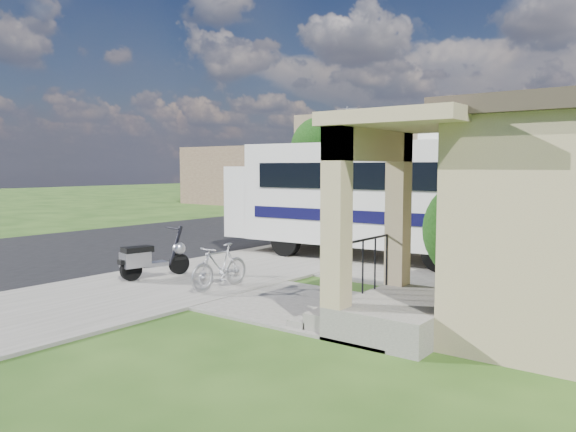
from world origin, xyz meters
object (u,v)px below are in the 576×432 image
Objects in this scene: pickup_truck at (331,203)px; garden_hose at (380,306)px; shrub at (482,226)px; scooter at (151,258)px; van at (388,198)px; bicycle at (220,269)px; motorhome at (370,194)px.

pickup_truck is 14.78× the size of garden_hose.
shrub is at bearing 62.56° from garden_hose.
garden_hose is (9.98, -13.85, -0.79)m from pickup_truck.
van is (-4.81, 21.16, 0.29)m from scooter.
van is 22.93m from garden_hose.
motorhome is at bearing 87.89° from bicycle.
scooter is at bearing -172.82° from garden_hose.
motorhome is 3.00× the size of shrub.
motorhome reaches higher than shrub.
shrub is 0.52× the size of van.
pickup_truck reaches higher than van.
pickup_truck is at bearing 125.77° from garden_hose.
motorhome is 5.80m from bicycle.
pickup_truck is at bearing 119.04° from scooter.
garden_hose is (3.46, 0.55, -0.37)m from bicycle.
bicycle is at bearing 16.10° from scooter.
pickup_truck is 17.09m from garden_hose.
garden_hose is (3.02, -5.07, -1.74)m from motorhome.
bicycle is at bearing 112.78° from pickup_truck.
motorhome reaches higher than bicycle.
van reaches higher than scooter.
motorhome is 11.24m from pickup_truck.
motorhome reaches higher than pickup_truck.
bicycle is (-0.45, -5.62, -1.37)m from motorhome.
pickup_truck is (-11.08, 11.73, -0.57)m from shrub.
pickup_truck is (-6.51, 14.40, 0.41)m from bicycle.
van is at bearing 114.81° from scooter.
scooter is at bearing -173.43° from bicycle.
shrub reaches higher than pickup_truck.
shrub reaches higher than garden_hose.
motorhome is 6.15m from garden_hose.
motorhome reaches higher than scooter.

